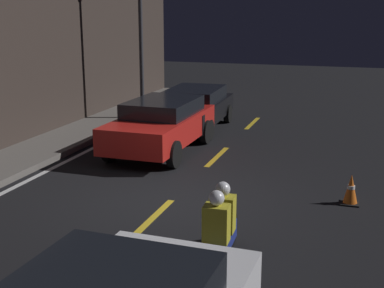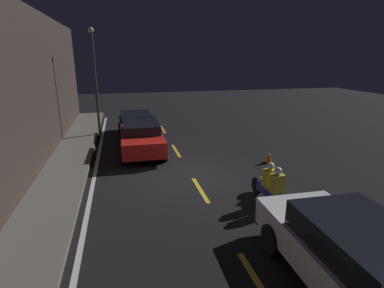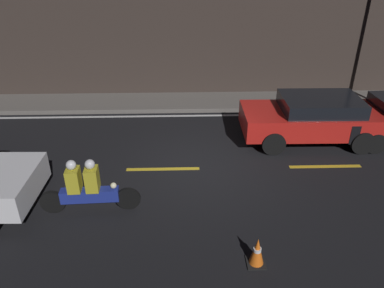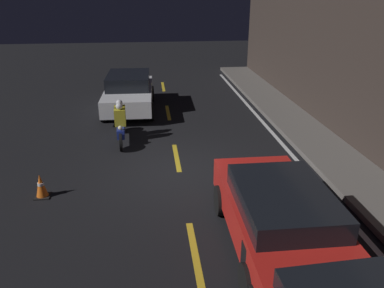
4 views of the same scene
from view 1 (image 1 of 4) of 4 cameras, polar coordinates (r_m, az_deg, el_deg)
ground_plane at (r=11.00m, az=-2.22°, el=-6.03°), size 56.00×56.00×0.00m
lane_dash_c at (r=10.13m, az=-4.20°, el=-7.86°), size 2.00×0.14×0.01m
lane_dash_d at (r=14.17m, az=2.70°, el=-1.36°), size 2.00×0.14×0.01m
lane_dash_e at (r=18.43m, az=6.46°, el=2.22°), size 2.00×0.14×0.01m
lane_solid_kerb at (r=12.63m, az=-17.62°, el=-3.99°), size 25.20×0.14×0.01m
taxi_red at (r=14.52m, az=-3.31°, el=2.17°), size 4.22×1.98×1.42m
van_black at (r=17.33m, az=0.18°, el=3.94°), size 4.41×2.04×1.31m
motorcycle at (r=7.94m, az=3.00°, el=-9.36°), size 2.27×0.39×1.35m
traffic_cone_near at (r=11.16m, az=16.59°, el=-4.69°), size 0.37×0.37×0.62m
street_lamp at (r=18.24m, az=-5.50°, el=12.36°), size 0.28×0.28×5.76m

